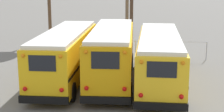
{
  "coord_description": "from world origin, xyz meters",
  "views": [
    {
      "loc": [
        1.59,
        -19.93,
        6.25
      ],
      "look_at": [
        0.0,
        0.19,
        1.61
      ],
      "focal_mm": 55.0,
      "sensor_mm": 36.0,
      "label": 1
    }
  ],
  "objects": [
    {
      "name": "fence_line",
      "position": [
        -0.0,
        6.47,
        0.99
      ],
      "size": [
        13.73,
        0.06,
        1.42
      ],
      "color": "#939399",
      "rests_on": "ground"
    },
    {
      "name": "school_bus_1",
      "position": [
        0.0,
        0.19,
        1.79
      ],
      "size": [
        2.63,
        9.61,
        3.3
      ],
      "color": "#E5A00C",
      "rests_on": "ground"
    },
    {
      "name": "school_bus_2",
      "position": [
        2.83,
        0.09,
        1.63
      ],
      "size": [
        2.88,
        10.51,
        2.99
      ],
      "color": "yellow",
      "rests_on": "ground"
    },
    {
      "name": "school_bus_0",
      "position": [
        -2.84,
        0.24,
        1.69
      ],
      "size": [
        2.58,
        10.1,
        3.1
      ],
      "color": "yellow",
      "rests_on": "ground"
    },
    {
      "name": "ground_plane",
      "position": [
        0.0,
        0.0,
        0.0
      ],
      "size": [
        160.0,
        160.0,
        0.0
      ],
      "primitive_type": "plane",
      "color": "#66635E"
    }
  ]
}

